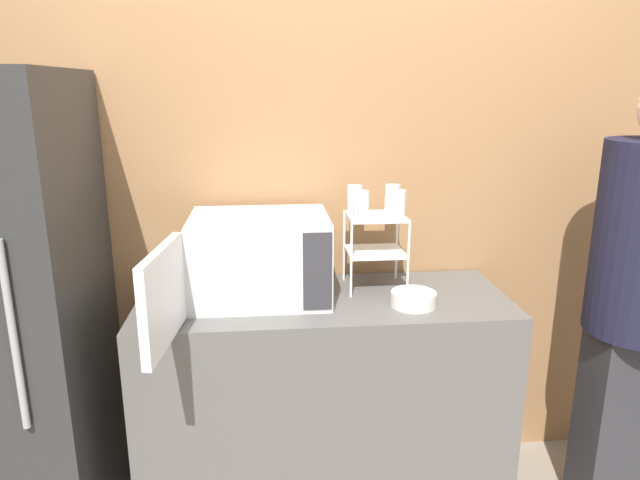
% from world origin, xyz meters
% --- Properties ---
extents(wall_back, '(8.00, 0.06, 2.60)m').
position_xyz_m(wall_back, '(0.00, 0.61, 1.30)').
color(wall_back, '#9E7047').
rests_on(wall_back, ground_plane).
extents(counter, '(1.46, 0.57, 0.93)m').
position_xyz_m(counter, '(0.00, 0.28, 0.46)').
color(counter, '#595654').
rests_on(counter, ground_plane).
extents(microwave, '(0.61, 0.81, 0.33)m').
position_xyz_m(microwave, '(-0.26, 0.30, 1.09)').
color(microwave, silver).
rests_on(microwave, counter).
extents(dish_rack, '(0.24, 0.21, 0.31)m').
position_xyz_m(dish_rack, '(0.22, 0.39, 1.15)').
color(dish_rack, white).
rests_on(dish_rack, counter).
extents(glass_front_left, '(0.06, 0.06, 0.11)m').
position_xyz_m(glass_front_left, '(0.15, 0.33, 1.29)').
color(glass_front_left, silver).
rests_on(glass_front_left, dish_rack).
extents(glass_back_right, '(0.06, 0.06, 0.11)m').
position_xyz_m(glass_back_right, '(0.30, 0.45, 1.29)').
color(glass_back_right, silver).
rests_on(glass_back_right, dish_rack).
extents(glass_front_right, '(0.06, 0.06, 0.11)m').
position_xyz_m(glass_front_right, '(0.29, 0.32, 1.29)').
color(glass_front_right, silver).
rests_on(glass_front_right, dish_rack).
extents(glass_back_left, '(0.06, 0.06, 0.11)m').
position_xyz_m(glass_back_left, '(0.14, 0.45, 1.29)').
color(glass_back_left, silver).
rests_on(glass_back_left, dish_rack).
extents(bowl, '(0.17, 0.17, 0.05)m').
position_xyz_m(bowl, '(0.33, 0.17, 0.96)').
color(bowl, silver).
rests_on(bowl, counter).
extents(refrigerator, '(0.67, 0.69, 1.80)m').
position_xyz_m(refrigerator, '(-1.21, 0.24, 0.90)').
color(refrigerator, '#2D2D2D').
rests_on(refrigerator, ground_plane).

